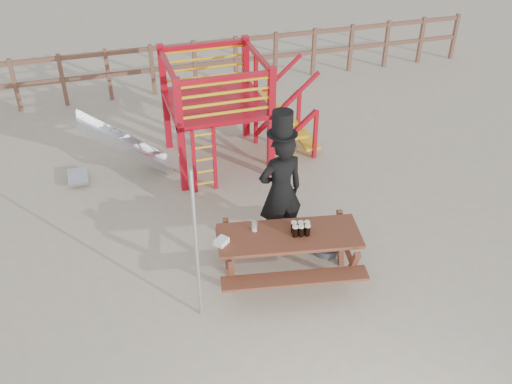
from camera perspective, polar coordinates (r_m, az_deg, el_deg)
name	(u,v)px	position (r m, az deg, el deg)	size (l,w,h in m)	color
ground	(265,287)	(8.17, 0.90, -9.44)	(60.00, 60.00, 0.00)	#B8A98F
back_fence	(173,62)	(13.67, -8.25, 12.73)	(15.09, 0.09, 1.20)	brown
playground_fort	(212,110)	(10.47, -4.42, 8.15)	(4.71, 1.84, 2.10)	#A90B19
picnic_table	(288,250)	(8.03, 3.25, -5.84)	(2.17, 1.68, 0.76)	brown
man_with_hat	(281,189)	(8.32, 2.48, 0.32)	(0.74, 0.53, 2.25)	black
metal_pole	(197,248)	(7.06, -5.97, -5.63)	(0.05, 0.05, 2.27)	#B2B2B7
parasol_base	(326,247)	(8.81, 7.06, -5.50)	(0.46, 0.46, 0.20)	#3B3B40
paper_bag	(221,241)	(7.67, -3.47, -4.96)	(0.18, 0.14, 0.08)	white
stout_pints	(301,229)	(7.83, 4.50, -3.68)	(0.27, 0.20, 0.17)	black
empty_glasses	(254,227)	(7.87, -0.16, -3.49)	(0.08, 0.08, 0.15)	silver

